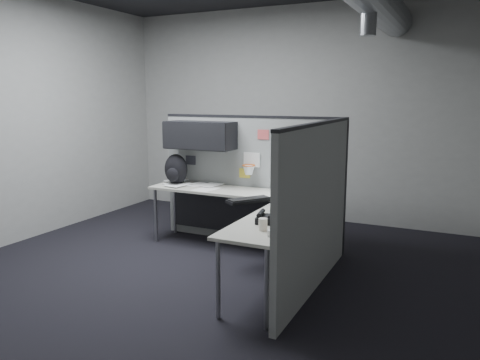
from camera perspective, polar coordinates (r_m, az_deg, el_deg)
The scene contains 12 objects.
room at distance 4.43m, azimuth 2.00°, elevation 13.17°, with size 5.62×5.62×3.22m.
partition_back at distance 5.94m, azimuth -0.46°, elevation 1.77°, with size 2.44×0.42×1.63m.
partition_right at distance 4.56m, azimuth 9.27°, elevation -3.23°, with size 0.07×2.23×1.63m.
desk at distance 5.37m, azimuth 0.88°, elevation -3.29°, with size 2.31×2.11×0.73m.
monitor at distance 5.40m, azimuth 7.30°, elevation 0.58°, with size 0.54×0.54×0.47m.
keyboard at distance 5.09m, azimuth 1.09°, elevation -2.46°, with size 0.43×0.50×0.04m.
mouse at distance 4.68m, azimuth 5.49°, elevation -3.68°, with size 0.31×0.31×0.05m.
phone at distance 4.28m, azimuth 3.36°, elevation -4.69°, with size 0.24×0.25×0.10m.
bottles at distance 3.86m, azimuth 4.48°, elevation -6.43°, with size 0.12×0.17×0.08m.
cup at distance 4.02m, azimuth 2.81°, elevation -5.43°, with size 0.08×0.08×0.11m, color silver.
papers at distance 6.09m, azimuth -6.00°, elevation -0.53°, with size 0.91×0.67×0.02m.
backpack at distance 6.14m, azimuth -7.84°, elevation 1.25°, with size 0.35×0.32×0.39m.
Camera 1 is at (2.33, -4.05, 1.86)m, focal length 35.00 mm.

